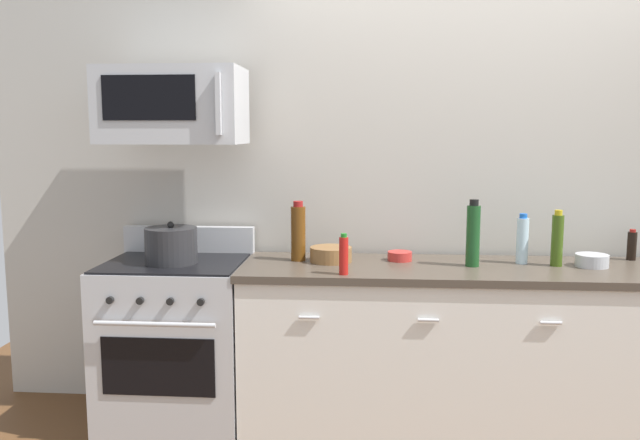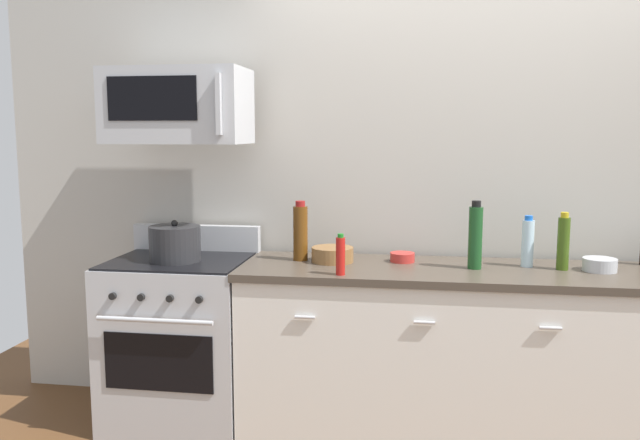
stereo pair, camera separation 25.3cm
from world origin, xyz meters
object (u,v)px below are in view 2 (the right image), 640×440
object	(u,v)px
bottle_wine_amber	(300,232)
bottle_water_clear	(528,243)
bottle_olive_oil	(563,243)
stockpot	(175,244)
bowl_red_small	(402,257)
bottle_hot_sauce_red	(340,255)
bowl_steel_prep	(600,264)
bowl_wooden_salad	(333,254)
microwave	(178,106)
range_oven	(182,339)
bottle_wine_green	(475,237)

from	to	relation	value
bottle_wine_amber	bottle_water_clear	xyz separation A→B (m)	(1.19, 0.01, -0.03)
bottle_water_clear	bottle_olive_oil	size ratio (longest dim) A/B	0.91
bottle_olive_oil	stockpot	world-z (taller)	bottle_olive_oil
bottle_olive_oil	bowl_red_small	xyz separation A→B (m)	(-0.81, 0.08, -0.11)
bottle_wine_amber	bottle_olive_oil	size ratio (longest dim) A/B	1.11
bottle_wine_amber	bottle_hot_sauce_red	size ratio (longest dim) A/B	1.60
bowl_steel_prep	stockpot	xyz separation A→B (m)	(-2.20, -0.09, 0.06)
bottle_olive_oil	bottle_wine_amber	bearing A→B (deg)	178.38
bottle_wine_amber	bottle_olive_oil	distance (m)	1.36
bottle_water_clear	bowl_steel_prep	distance (m)	0.36
bowl_wooden_salad	bowl_red_small	distance (m)	0.38
bowl_wooden_salad	bowl_steel_prep	size ratio (longest dim) A/B	1.36
microwave	bottle_wine_amber	bearing A→B (deg)	3.38
stockpot	bottle_hot_sauce_red	bearing A→B (deg)	-11.89
range_oven	bottle_olive_oil	world-z (taller)	bottle_olive_oil
bottle_hot_sauce_red	bottle_olive_oil	distance (m)	1.14
bottle_olive_oil	stockpot	bearing A→B (deg)	-177.19
bottle_hot_sauce_red	stockpot	size ratio (longest dim) A/B	0.74
bowl_wooden_salad	bottle_olive_oil	bearing A→B (deg)	-0.98
bottle_wine_amber	bowl_steel_prep	bearing A→B (deg)	-1.61
microwave	stockpot	xyz separation A→B (m)	(-0.00, -0.10, -0.73)
bowl_wooden_salad	bottle_wine_green	bearing A→B (deg)	-4.71
microwave	bowl_wooden_salad	size ratio (longest dim) A/B	3.30
bottle_wine_green	stockpot	bearing A→B (deg)	-177.90
stockpot	microwave	bearing A→B (deg)	89.87
microwave	bowl_steel_prep	distance (m)	2.34
microwave	bottle_wine_green	distance (m)	1.71
range_oven	stockpot	world-z (taller)	stockpot
bottle_water_clear	bowl_steel_prep	xyz separation A→B (m)	(0.34, -0.05, -0.09)
bowl_steel_prep	bottle_olive_oil	bearing A→B (deg)	178.43
microwave	bottle_olive_oil	size ratio (longest dim) A/B	2.54
bottle_wine_amber	stockpot	bearing A→B (deg)	-168.28
microwave	bowl_red_small	size ratio (longest dim) A/B	5.64
bottle_water_clear	stockpot	xyz separation A→B (m)	(-1.85, -0.15, -0.03)
bottle_wine_green	bowl_steel_prep	xyz separation A→B (m)	(0.62, 0.04, -0.13)
microwave	bottle_olive_oil	world-z (taller)	microwave
bottle_wine_amber	bottle_hot_sauce_red	world-z (taller)	bottle_wine_amber
range_oven	bottle_wine_amber	world-z (taller)	bottle_wine_amber
microwave	bottle_water_clear	size ratio (longest dim) A/B	2.79
bowl_red_small	stockpot	distance (m)	1.23
bottle_wine_amber	stockpot	xyz separation A→B (m)	(-0.66, -0.14, -0.06)
bottle_wine_green	stockpot	xyz separation A→B (m)	(-1.58, -0.06, -0.07)
range_oven	bottle_olive_oil	xyz separation A→B (m)	(2.02, 0.05, 0.59)
bottle_hot_sauce_red	bottle_wine_green	xyz separation A→B (m)	(0.66, 0.25, 0.07)
bottle_wine_amber	bowl_red_small	bearing A→B (deg)	4.37
range_oven	stockpot	bearing A→B (deg)	-90.00
range_oven	bottle_wine_green	size ratio (longest dim) A/B	3.07
bottle_wine_amber	bowl_wooden_salad	distance (m)	0.21
range_oven	microwave	xyz separation A→B (m)	(0.00, 0.04, 1.28)
bowl_wooden_salad	microwave	bearing A→B (deg)	-178.57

